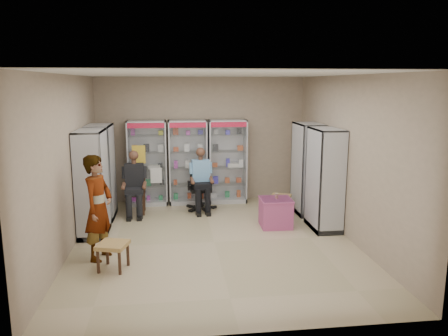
{
  "coord_description": "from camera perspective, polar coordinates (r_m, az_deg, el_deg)",
  "views": [
    {
      "loc": [
        -0.75,
        -7.53,
        2.85
      ],
      "look_at": [
        0.27,
        0.7,
        1.24
      ],
      "focal_mm": 35.0,
      "sensor_mm": 36.0,
      "label": 1
    }
  ],
  "objects": [
    {
      "name": "woven_stool_a",
      "position": [
        9.77,
        7.4,
        -4.76
      ],
      "size": [
        0.55,
        0.55,
        0.42
      ],
      "primitive_type": "cube",
      "rotation": [
        0.0,
        0.0,
        -0.43
      ],
      "color": "#B3824B",
      "rests_on": "floor"
    },
    {
      "name": "seated_customer",
      "position": [
        9.76,
        -11.57,
        -2.12
      ],
      "size": [
        0.44,
        0.6,
        1.34
      ],
      "primitive_type": null,
      "color": "black",
      "rests_on": "floor"
    },
    {
      "name": "room_shell",
      "position": [
        7.62,
        -1.35,
        4.37
      ],
      "size": [
        5.02,
        6.02,
        3.01
      ],
      "color": "tan",
      "rests_on": "ground"
    },
    {
      "name": "office_chair",
      "position": [
        9.95,
        -3.08,
        -2.48
      ],
      "size": [
        0.61,
        0.61,
        1.06
      ],
      "primitive_type": "cube",
      "rotation": [
        0.0,
        0.0,
        0.06
      ],
      "color": "black",
      "rests_on": "floor"
    },
    {
      "name": "woven_stool_b",
      "position": [
        7.11,
        -14.27,
        -11.09
      ],
      "size": [
        0.53,
        0.53,
        0.43
      ],
      "primitive_type": "cube",
      "rotation": [
        0.0,
        0.0,
        -0.27
      ],
      "color": "#AB8E48",
      "rests_on": "floor"
    },
    {
      "name": "wooden_chair",
      "position": [
        9.85,
        -11.5,
        -3.19
      ],
      "size": [
        0.42,
        0.42,
        0.94
      ],
      "primitive_type": "cube",
      "color": "black",
      "rests_on": "floor"
    },
    {
      "name": "standing_man",
      "position": [
        7.39,
        -16.1,
        -4.99
      ],
      "size": [
        0.61,
        0.74,
        1.73
      ],
      "primitive_type": "imported",
      "rotation": [
        0.0,
        0.0,
        1.21
      ],
      "color": "gray",
      "rests_on": "floor"
    },
    {
      "name": "cabinet_back_right",
      "position": [
        10.51,
        0.45,
        0.88
      ],
      "size": [
        0.9,
        0.5,
        2.0
      ],
      "primitive_type": "cube",
      "color": "#A4A7AC",
      "rests_on": "floor"
    },
    {
      "name": "cabinet_right_near",
      "position": [
        8.76,
        13.02,
        -1.47
      ],
      "size": [
        0.9,
        0.5,
        2.0
      ],
      "primitive_type": "cube",
      "rotation": [
        0.0,
        0.0,
        1.57
      ],
      "color": "silver",
      "rests_on": "floor"
    },
    {
      "name": "pink_trunk",
      "position": [
        8.89,
        6.76,
        -5.81
      ],
      "size": [
        0.62,
        0.6,
        0.58
      ],
      "primitive_type": "cube",
      "rotation": [
        0.0,
        0.0,
        -0.03
      ],
      "color": "#C44E89",
      "rests_on": "floor"
    },
    {
      "name": "floor",
      "position": [
        8.08,
        -1.28,
        -9.63
      ],
      "size": [
        6.0,
        6.0,
        0.0
      ],
      "primitive_type": "plane",
      "color": "tan",
      "rests_on": "ground"
    },
    {
      "name": "cabinet_back_left",
      "position": [
        10.44,
        -9.95,
        0.64
      ],
      "size": [
        0.9,
        0.5,
        2.0
      ],
      "primitive_type": "cube",
      "color": "#B5B9BD",
      "rests_on": "floor"
    },
    {
      "name": "cabinet_left_near",
      "position": [
        8.56,
        -16.83,
        -1.94
      ],
      "size": [
        0.9,
        0.5,
        2.0
      ],
      "primitive_type": "cube",
      "rotation": [
        0.0,
        0.0,
        -1.57
      ],
      "color": "silver",
      "rests_on": "floor"
    },
    {
      "name": "cabinet_left_far",
      "position": [
        9.62,
        -15.75,
        -0.49
      ],
      "size": [
        0.9,
        0.5,
        2.0
      ],
      "primitive_type": "cube",
      "rotation": [
        0.0,
        0.0,
        -1.57
      ],
      "color": "#A9ABB0",
      "rests_on": "floor"
    },
    {
      "name": "cabinet_back_mid",
      "position": [
        10.43,
        -4.73,
        0.76
      ],
      "size": [
        0.9,
        0.5,
        2.0
      ],
      "primitive_type": "cube",
      "color": "#AFB1B7",
      "rests_on": "floor"
    },
    {
      "name": "tea_glass",
      "position": [
        8.83,
        6.89,
        -3.64
      ],
      "size": [
        0.07,
        0.07,
        0.1
      ],
      "primitive_type": "cylinder",
      "color": "#511906",
      "rests_on": "pink_trunk"
    },
    {
      "name": "cabinet_right_far",
      "position": [
        9.78,
        10.84,
        -0.09
      ],
      "size": [
        0.9,
        0.5,
        2.0
      ],
      "primitive_type": "cube",
      "rotation": [
        0.0,
        0.0,
        1.57
      ],
      "color": "silver",
      "rests_on": "floor"
    },
    {
      "name": "seated_shopkeeper",
      "position": [
        9.87,
        -3.07,
        -1.73
      ],
      "size": [
        0.48,
        0.64,
        1.35
      ],
      "primitive_type": null,
      "rotation": [
        0.0,
        0.0,
        0.06
      ],
      "color": "#73B6E4",
      "rests_on": "floor"
    }
  ]
}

